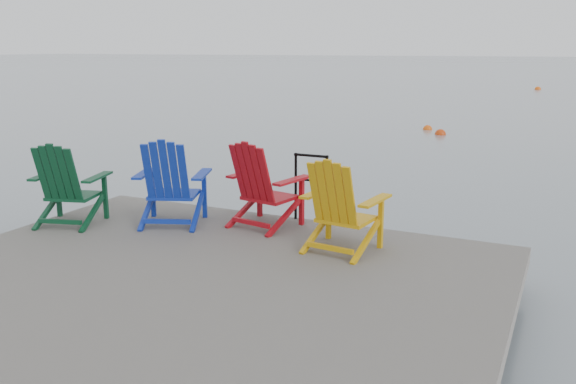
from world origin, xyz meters
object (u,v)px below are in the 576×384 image
at_px(chair_yellow, 341,205).
at_px(buoy_a, 440,135).
at_px(handrail, 311,181).
at_px(chair_blue, 171,182).
at_px(chair_red, 263,184).
at_px(buoy_b, 428,130).
at_px(buoy_d, 538,90).
at_px(chair_green, 67,184).

xyz_separation_m(chair_yellow, buoy_a, (-1.61, 13.64, -1.04)).
distance_m(handrail, chair_blue, 1.82).
distance_m(chair_red, chair_yellow, 1.33).
distance_m(chair_blue, buoy_a, 13.63).
distance_m(handrail, buoy_b, 13.82).
xyz_separation_m(chair_blue, buoy_d, (2.21, 38.19, -1.07)).
bearing_deg(buoy_b, chair_red, -85.86).
height_order(handrail, buoy_d, handrail).
distance_m(chair_blue, chair_red, 1.19).
bearing_deg(chair_green, buoy_a, 65.89).
height_order(chair_red, buoy_d, chair_red).
distance_m(buoy_a, buoy_b, 1.25).
relative_size(buoy_a, buoy_b, 1.14).
bearing_deg(buoy_a, chair_yellow, -83.25).
bearing_deg(buoy_a, chair_red, -88.36).
height_order(chair_red, chair_yellow, chair_red).
height_order(handrail, buoy_a, handrail).
bearing_deg(chair_red, buoy_b, 105.13).
bearing_deg(buoy_d, chair_blue, -93.31).
height_order(chair_green, chair_red, chair_red).
bearing_deg(buoy_d, buoy_a, -93.41).
distance_m(chair_yellow, buoy_d, 38.28).
relative_size(chair_blue, buoy_a, 3.14).
xyz_separation_m(handrail, buoy_b, (-1.48, 13.70, -1.04)).
height_order(handrail, buoy_b, handrail).
relative_size(chair_green, chair_red, 0.97).
distance_m(chair_red, buoy_a, 13.19).
bearing_deg(chair_green, buoy_b, 68.86).
xyz_separation_m(chair_red, buoy_a, (-0.38, 13.14, -1.06)).
bearing_deg(buoy_d, chair_red, -91.65).
relative_size(chair_yellow, buoy_d, 2.59).
bearing_deg(handrail, chair_red, -131.19).
xyz_separation_m(buoy_a, buoy_b, (-0.65, 1.06, 0.00)).
xyz_separation_m(chair_green, buoy_a, (1.95, 14.13, -1.04)).
bearing_deg(buoy_b, chair_yellow, -81.24).
distance_m(chair_green, chair_yellow, 3.60).
bearing_deg(handrail, buoy_b, 96.15).
xyz_separation_m(chair_yellow, buoy_d, (-0.15, 38.27, -1.04)).
xyz_separation_m(chair_blue, buoy_a, (0.74, 13.56, -1.07)).
relative_size(chair_green, chair_yellow, 1.01).
bearing_deg(chair_blue, buoy_a, 65.70).
height_order(chair_blue, buoy_d, chair_blue).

